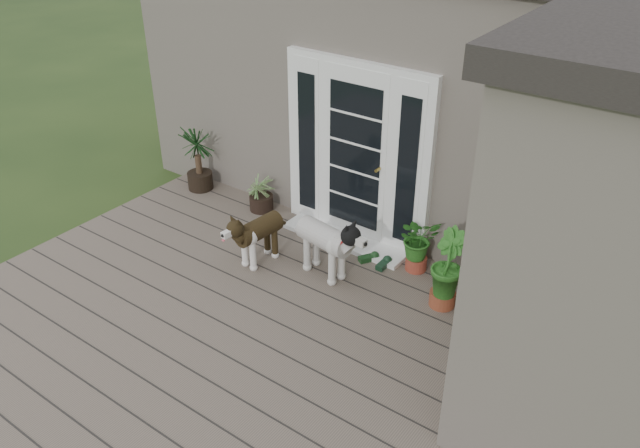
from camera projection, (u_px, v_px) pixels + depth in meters
The scene contains 15 objects.
deck at pixel (247, 340), 6.25m from camera, with size 6.20×4.60×0.12m, color #6B5B4C.
house_main at pixel (455, 81), 8.45m from camera, with size 7.40×4.00×3.10m, color #665E54.
house_wing at pixel (624, 260), 4.78m from camera, with size 1.60×2.40×3.10m, color #665E54.
door_unit at pixel (357, 154), 7.30m from camera, with size 1.90×0.14×2.15m, color white.
door_step at pixel (345, 239), 7.70m from camera, with size 1.60×0.40×0.05m, color white.
brindle_dog at pixel (259, 238), 7.17m from camera, with size 0.32×0.75×0.63m, color #3D2D16, non-canonical shape.
white_dog at pixel (325, 247), 6.93m from camera, with size 0.36×0.85×0.71m, color white, non-canonical shape.
spider_plant at pixel (261, 191), 8.24m from camera, with size 0.51×0.51×0.55m, color #94AB69, non-canonical shape.
yucca at pixel (198, 157), 8.66m from camera, with size 0.65×0.65×0.94m, color black, non-canonical shape.
herb_a at pixel (417, 247), 7.05m from camera, with size 0.45×0.45×0.58m, color #1D4F16.
herb_b at pixel (445, 279), 6.47m from camera, with size 0.44×0.44×0.65m, color #1D5719.
herb_c at pixel (522, 283), 6.47m from camera, with size 0.37×0.37×0.58m, color #1C6522.
sapling at pixel (521, 304), 5.37m from camera, with size 0.46×0.46×1.57m, color #154C17, non-canonical shape.
clog_left at pixel (384, 264), 7.22m from camera, with size 0.12×0.27×0.08m, color black, non-canonical shape.
clog_right at pixel (369, 257), 7.32m from camera, with size 0.12×0.27×0.08m, color #163717, non-canonical shape.
Camera 1 is at (3.40, -3.06, 4.21)m, focal length 35.92 mm.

